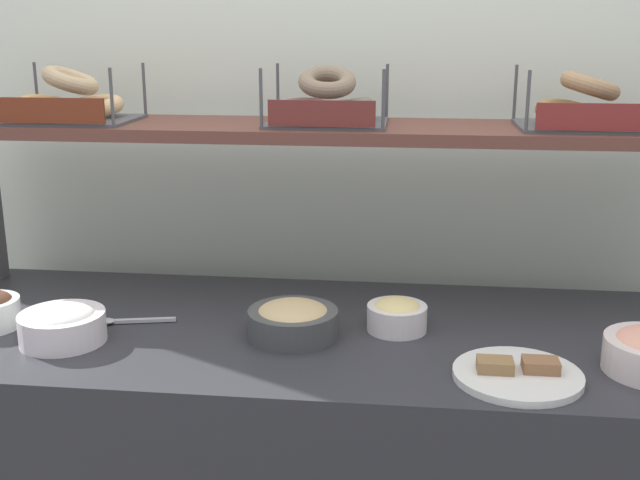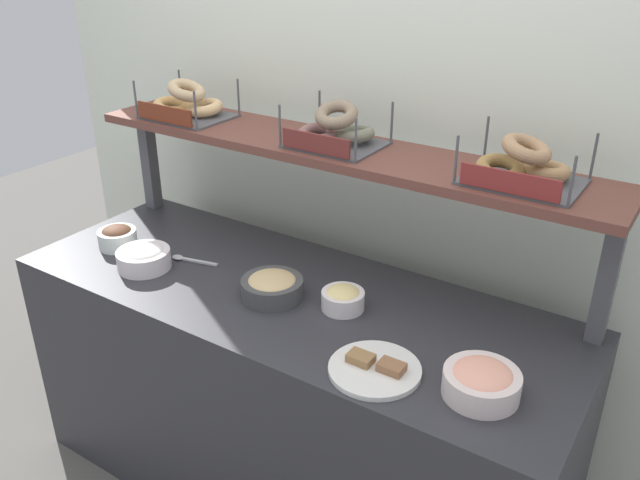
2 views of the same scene
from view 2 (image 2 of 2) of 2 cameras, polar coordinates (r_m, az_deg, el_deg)
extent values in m
cube|color=silver|center=(2.43, 4.76, 8.14)|extent=(3.11, 0.06, 2.40)
cube|color=#2D2D33|center=(2.39, -2.54, -13.40)|extent=(1.91, 0.70, 0.85)
cube|color=#4C4C51|center=(2.80, -14.60, 6.60)|extent=(0.05, 0.05, 0.40)
cube|color=#4C4C51|center=(1.98, 23.67, -3.15)|extent=(0.05, 0.05, 0.40)
cube|color=brown|center=(2.18, 1.21, 7.92)|extent=(1.87, 0.32, 0.03)
cylinder|color=white|center=(2.54, -17.18, 0.11)|extent=(0.14, 0.14, 0.07)
ellipsoid|color=brown|center=(2.52, -17.26, 0.68)|extent=(0.11, 0.11, 0.05)
cylinder|color=white|center=(2.36, -15.06, -1.62)|extent=(0.19, 0.19, 0.07)
ellipsoid|color=white|center=(2.35, -15.13, -1.02)|extent=(0.14, 0.14, 0.05)
cylinder|color=white|center=(2.05, 2.00, -5.25)|extent=(0.14, 0.14, 0.06)
ellipsoid|color=#F1D686|center=(2.03, 2.01, -4.65)|extent=(0.11, 0.11, 0.04)
cylinder|color=#444546|center=(2.11, -4.17, -4.20)|extent=(0.20, 0.20, 0.06)
ellipsoid|color=tan|center=(2.10, -4.20, -3.59)|extent=(0.16, 0.16, 0.04)
cylinder|color=silver|center=(1.75, 13.84, -12.05)|extent=(0.20, 0.20, 0.07)
ellipsoid|color=#F9A88B|center=(1.73, 13.94, -11.30)|extent=(0.15, 0.15, 0.05)
cylinder|color=white|center=(1.80, 4.77, -11.15)|extent=(0.25, 0.25, 0.01)
cube|color=olive|center=(1.80, 3.55, -10.21)|extent=(0.07, 0.05, 0.02)
cube|color=#8E5F3E|center=(1.78, 6.22, -10.93)|extent=(0.07, 0.05, 0.02)
cube|color=#B7B7BC|center=(2.36, -10.40, -1.88)|extent=(0.14, 0.04, 0.01)
ellipsoid|color=#B7B7BC|center=(2.40, -12.26, -1.47)|extent=(0.04, 0.03, 0.01)
cube|color=#4C4C51|center=(2.54, -11.32, 10.49)|extent=(0.31, 0.24, 0.01)
cylinder|color=#4C4C51|center=(2.55, -15.72, 11.65)|extent=(0.01, 0.01, 0.14)
cylinder|color=#4C4C51|center=(2.34, -10.76, 10.92)|extent=(0.01, 0.01, 0.14)
cylinder|color=#4C4C51|center=(2.70, -12.06, 12.80)|extent=(0.01, 0.01, 0.14)
cylinder|color=#4C4C51|center=(2.51, -7.10, 12.15)|extent=(0.01, 0.01, 0.14)
cube|color=maroon|center=(2.45, -13.36, 10.60)|extent=(0.26, 0.01, 0.06)
torus|color=tan|center=(2.54, -12.75, 11.24)|extent=(0.16, 0.16, 0.06)
torus|color=#DFB47C|center=(2.52, -10.04, 11.26)|extent=(0.19, 0.19, 0.06)
torus|color=tan|center=(2.51, -11.52, 12.63)|extent=(0.16, 0.15, 0.08)
cube|color=#4C4C51|center=(2.16, 1.41, 8.30)|extent=(0.29, 0.24, 0.01)
cylinder|color=#4C4C51|center=(2.13, -3.50, 9.83)|extent=(0.01, 0.01, 0.14)
cylinder|color=#4C4C51|center=(1.98, 3.12, 8.59)|extent=(0.01, 0.01, 0.14)
cylinder|color=#4C4C51|center=(2.31, -0.04, 11.17)|extent=(0.01, 0.01, 0.14)
cylinder|color=#4C4C51|center=(2.17, 6.26, 10.06)|extent=(0.01, 0.01, 0.14)
cube|color=maroon|center=(2.06, -0.38, 8.41)|extent=(0.25, 0.01, 0.06)
torus|color=#855C58|center=(2.15, -0.18, 9.16)|extent=(0.16, 0.16, 0.06)
torus|color=#71705B|center=(2.16, 2.92, 9.18)|extent=(0.19, 0.19, 0.06)
torus|color=#86715A|center=(2.13, 1.44, 10.82)|extent=(0.16, 0.17, 0.09)
cube|color=#4C4C51|center=(1.93, 17.14, 4.88)|extent=(0.32, 0.24, 0.01)
cylinder|color=#4C4C51|center=(1.85, 11.74, 6.80)|extent=(0.01, 0.01, 0.14)
cylinder|color=#4C4C51|center=(1.77, 21.05, 4.68)|extent=(0.01, 0.01, 0.14)
cylinder|color=#4C4C51|center=(2.05, 14.24, 8.48)|extent=(0.01, 0.01, 0.14)
cylinder|color=#4C4C51|center=(1.98, 22.68, 6.61)|extent=(0.01, 0.01, 0.14)
cube|color=maroon|center=(1.81, 16.13, 4.85)|extent=(0.27, 0.01, 0.06)
torus|color=olive|center=(1.90, 15.40, 5.98)|extent=(0.20, 0.20, 0.06)
torus|color=#AC8154|center=(1.94, 18.94, 5.73)|extent=(0.16, 0.16, 0.05)
torus|color=tan|center=(1.90, 17.52, 7.56)|extent=(0.15, 0.14, 0.08)
camera|label=1|loc=(0.99, -58.94, -13.18)|focal=44.08mm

